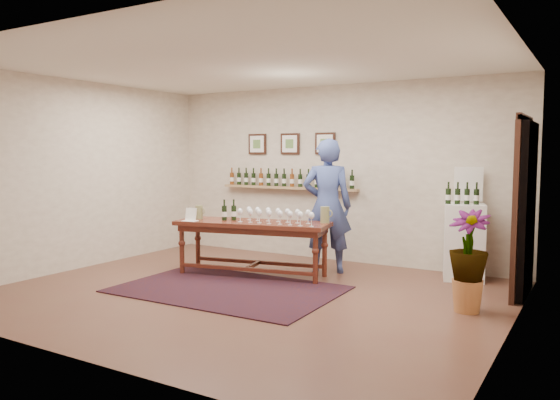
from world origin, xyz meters
The scene contains 14 objects.
ground centered at (0.00, 0.00, 0.00)m, with size 6.00×6.00×0.00m, color brown.
room_shell centered at (2.11, 1.86, 1.12)m, with size 6.00×6.00×6.00m.
rug centered at (-0.32, 0.04, 0.01)m, with size 2.73×1.82×0.01m, color #48160C.
tasting_table centered at (-0.50, 0.88, 0.65)m, with size 2.27×1.13×0.77m.
table_glasses centered at (-0.17, 0.91, 0.87)m, with size 1.44×0.33×0.20m, color white, non-canonical shape.
table_bottles centered at (-0.86, 0.82, 0.91)m, with size 0.26×0.15×0.28m, color black, non-canonical shape.
pitcher_left centered at (-1.33, 0.72, 0.87)m, with size 0.13×0.13×0.20m, color olive, non-canonical shape.
pitcher_right centered at (0.45, 1.26, 0.88)m, with size 0.14×0.14×0.23m, color olive, non-canonical shape.
menu_card centered at (-1.29, 0.49, 0.86)m, with size 0.20×0.15×0.18m, color white.
display_pedestal centered at (2.12, 2.16, 0.52)m, with size 0.52×0.52×1.04m, color white.
pedestal_bottles centered at (2.10, 2.07, 1.20)m, with size 0.32×0.09×0.32m, color black, non-canonical shape.
info_sign centered at (2.12, 2.32, 1.30)m, with size 0.38×0.02×0.52m, color white.
potted_plant centered at (2.50, 0.60, 0.56)m, with size 0.53×0.53×0.97m.
person centered at (0.31, 1.62, 0.97)m, with size 0.71×0.46×1.93m, color #394A88.
Camera 1 is at (3.72, -5.46, 1.74)m, focal length 35.00 mm.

